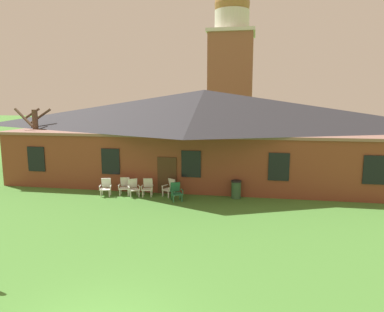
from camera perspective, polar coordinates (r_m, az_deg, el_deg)
name	(u,v)px	position (r m, az deg, el deg)	size (l,w,h in m)	color
brick_building	(204,133)	(24.24, 1.97, 3.79)	(24.70, 10.40, 5.96)	brown
dome_tower	(231,72)	(40.93, 6.36, 13.47)	(5.18, 5.18, 18.48)	#93563D
lawn_chair_by_porch	(106,187)	(20.21, -13.82, -4.86)	(0.74, 0.78, 0.96)	white
lawn_chair_near_door	(125,186)	(20.20, -10.88, -4.76)	(0.73, 0.77, 0.96)	white
lawn_chair_left_end	(133,187)	(19.77, -9.52, -5.02)	(0.84, 0.86, 0.96)	silver
lawn_chair_middle	(148,187)	(19.74, -7.23, -4.99)	(0.71, 0.74, 0.96)	silver
lawn_chair_right_end	(170,187)	(19.54, -3.59, -5.08)	(0.84, 0.87, 0.96)	white
lawn_chair_far_side	(176,191)	(18.70, -2.60, -5.73)	(0.81, 0.85, 0.96)	#28704C
bare_tree_beside_building	(36,140)	(25.58, -24.03, 2.43)	(1.77, 2.07, 4.77)	brown
trash_bin	(236,189)	(19.23, 7.18, -5.39)	(0.56, 0.56, 0.98)	#335638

